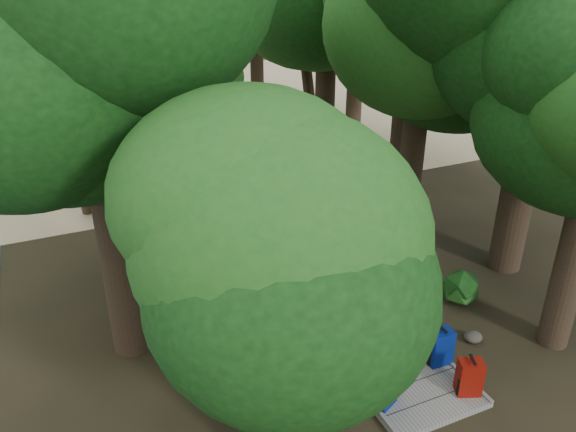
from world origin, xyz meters
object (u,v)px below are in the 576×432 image
backpack_right_d (413,327)px  duffel_right_black (372,296)px  backpack_left_c (351,348)px  backpack_left_a (385,386)px  backpack_left_d (334,325)px  sun_lounger (289,137)px  backpack_right_b (440,345)px  suitcase_on_boardwalk (344,324)px  backpack_left_b (382,378)px  lone_suitcase_on_sand (228,159)px  backpack_right_a (470,376)px  kayak (105,154)px  backpack_right_c (416,330)px  duffel_right_khaki (390,311)px

backpack_right_d → duffel_right_black: bearing=112.2°
backpack_left_c → backpack_right_d: backpack_left_c is taller
backpack_left_a → backpack_left_d: bearing=61.7°
backpack_right_d → sun_lounger: sun_lounger is taller
backpack_right_b → backpack_left_a: bearing=-158.9°
backpack_left_d → sun_lounger: (4.26, 11.75, -0.06)m
suitcase_on_boardwalk → sun_lounger: suitcase_on_boardwalk is taller
backpack_left_b → sun_lounger: 14.17m
suitcase_on_boardwalk → lone_suitcase_on_sand: suitcase_on_boardwalk is taller
backpack_right_d → duffel_right_black: size_ratio=0.74×
backpack_left_c → sun_lounger: 13.31m
backpack_right_b → duffel_right_black: size_ratio=1.19×
backpack_right_b → backpack_right_d: bearing=93.2°
backpack_left_b → backpack_right_a: 1.55m
suitcase_on_boardwalk → kayak: bearing=106.1°
backpack_right_b → suitcase_on_boardwalk: (-1.30, 1.40, -0.08)m
backpack_right_a → backpack_right_b: bearing=109.8°
backpack_right_b → backpack_right_c: backpack_right_b is taller
backpack_left_c → backpack_right_a: 2.16m
sun_lounger → suitcase_on_boardwalk: bearing=-106.2°
backpack_right_c → sun_lounger: bearing=90.4°
backpack_left_a → duffel_right_black: 3.04m
backpack_left_c → lone_suitcase_on_sand: bearing=87.0°
backpack_right_a → duffel_right_black: bearing=114.0°
backpack_left_b → backpack_left_d: backpack_left_b is taller
backpack_left_b → kayak: 15.20m
backpack_left_b → duffel_right_khaki: backpack_left_b is taller
backpack_left_c → backpack_right_b: (1.54, -0.67, 0.05)m
backpack_right_a → suitcase_on_boardwalk: bearing=141.0°
backpack_right_b → suitcase_on_boardwalk: size_ratio=1.26×
backpack_left_b → sun_lounger: backpack_left_b is taller
backpack_left_b → suitcase_on_boardwalk: (0.16, 1.67, -0.03)m
backpack_right_d → kayak: (-4.21, 13.84, -0.18)m
backpack_left_a → suitcase_on_boardwalk: (0.26, 1.90, -0.08)m
backpack_left_b → lone_suitcase_on_sand: (1.19, 12.08, -0.14)m
backpack_right_a → backpack_right_b: (0.03, 0.87, 0.02)m
backpack_right_c → backpack_left_a: bearing=-128.7°
lone_suitcase_on_sand → duffel_right_black: bearing=-98.0°
backpack_left_b → backpack_right_b: 1.48m
backpack_right_a → duffel_right_khaki: size_ratio=1.44×
backpack_left_b → sun_lounger: (4.26, 13.52, -0.14)m
duffel_right_khaki → backpack_right_b: bearing=-90.1°
backpack_right_a → duffel_right_black: backpack_right_a is taller
backpack_left_d → backpack_right_d: 1.60m
backpack_left_a → backpack_left_b: 0.25m
suitcase_on_boardwalk → backpack_left_d: bearing=152.1°
backpack_left_b → backpack_right_a: size_ratio=0.93×
suitcase_on_boardwalk → backpack_right_b: bearing=-43.5°
backpack_right_c → lone_suitcase_on_sand: bearing=104.2°
backpack_left_c → backpack_right_b: 1.68m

